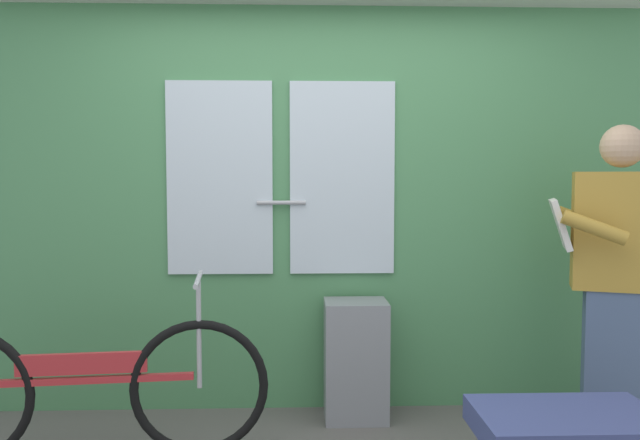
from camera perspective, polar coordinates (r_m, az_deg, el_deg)
train_door_wall at (r=3.70m, az=-0.49°, el=2.00°), size 4.09×0.28×2.36m
bicycle_near_door at (r=3.32m, az=-20.68°, el=-13.86°), size 1.76×0.44×0.88m
passenger_reading_newspaper at (r=3.54m, az=24.99°, el=-4.67°), size 0.61×0.54×1.61m
trash_bin_by_wall at (r=3.64m, az=3.22°, el=-12.40°), size 0.35×0.28×0.67m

